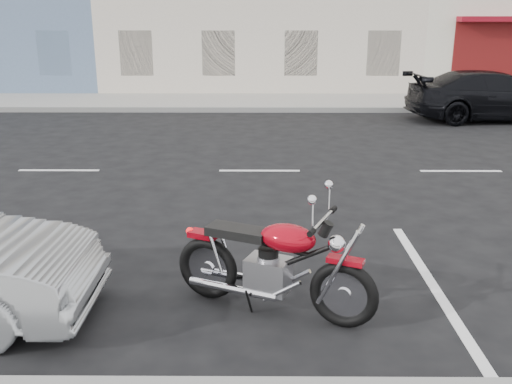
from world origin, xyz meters
TOP-DOWN VIEW (x-y plane):
  - ground at (0.00, 0.00)m, footprint 120.00×120.00m
  - sidewalk_far at (-5.00, 8.70)m, footprint 80.00×3.40m
  - curb_far at (-5.00, 7.00)m, footprint 80.00×0.12m
  - motorcycle at (-1.14, -5.89)m, footprint 2.08×1.08m
  - car_far at (4.74, 5.70)m, footprint 5.03×2.37m

SIDE VIEW (x-z plane):
  - ground at x=0.00m, z-range 0.00..0.00m
  - sidewalk_far at x=-5.00m, z-range 0.00..0.15m
  - curb_far at x=-5.00m, z-range 0.00..0.16m
  - motorcycle at x=-1.14m, z-range -0.05..1.06m
  - car_far at x=4.74m, z-range 0.00..1.42m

